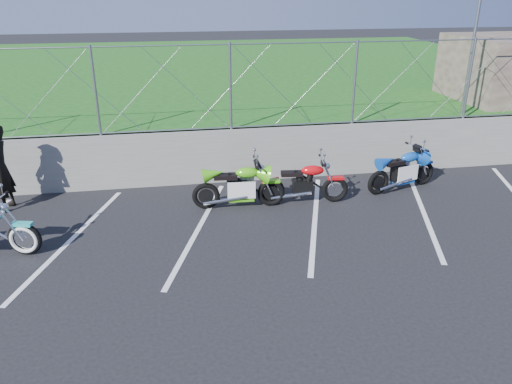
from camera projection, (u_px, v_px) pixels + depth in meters
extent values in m
plane|color=black|center=(202.00, 253.00, 9.02)|extent=(90.00, 90.00, 0.00)
cube|color=slate|center=(190.00, 157.00, 11.95)|extent=(30.00, 0.22, 1.30)
cube|color=#184D14|center=(178.00, 82.00, 21.03)|extent=(30.00, 20.00, 1.30)
cylinder|color=gray|center=(184.00, 45.00, 10.94)|extent=(28.00, 0.03, 0.03)
cylinder|color=gray|center=(189.00, 129.00, 11.68)|extent=(28.00, 0.03, 0.03)
cylinder|color=gray|center=(471.00, 56.00, 12.62)|extent=(0.08, 0.08, 3.00)
cube|color=silver|center=(73.00, 238.00, 9.55)|extent=(1.49, 4.31, 0.01)
cube|color=silver|center=(199.00, 228.00, 9.93)|extent=(1.49, 4.31, 0.01)
cube|color=silver|center=(315.00, 219.00, 10.31)|extent=(1.49, 4.31, 0.01)
cube|color=silver|center=(423.00, 211.00, 10.69)|extent=(1.49, 4.31, 0.01)
torus|color=black|center=(25.00, 239.00, 8.86)|extent=(0.63, 0.24, 0.62)
cube|color=#30C0B8|center=(22.00, 224.00, 8.74)|extent=(0.38, 0.22, 0.06)
torus|color=black|center=(271.00, 191.00, 10.96)|extent=(0.59, 0.17, 0.58)
torus|color=black|center=(335.00, 189.00, 11.03)|extent=(0.59, 0.17, 0.58)
cube|color=black|center=(302.00, 187.00, 10.96)|extent=(0.46, 0.31, 0.32)
ellipsoid|color=red|center=(313.00, 170.00, 10.83)|extent=(0.52, 0.29, 0.22)
cube|color=black|center=(292.00, 174.00, 10.83)|extent=(0.49, 0.28, 0.08)
cube|color=red|center=(336.00, 178.00, 10.93)|extent=(0.37, 0.18, 0.06)
cylinder|color=silver|center=(322.00, 160.00, 10.75)|extent=(0.11, 0.68, 0.03)
torus|color=black|center=(206.00, 196.00, 10.68)|extent=(0.60, 0.14, 0.60)
torus|color=black|center=(271.00, 193.00, 10.83)|extent=(0.60, 0.14, 0.60)
cube|color=black|center=(238.00, 190.00, 10.72)|extent=(0.47, 0.30, 0.34)
ellipsoid|color=#50B917|center=(248.00, 172.00, 10.59)|extent=(0.54, 0.27, 0.23)
cube|color=black|center=(225.00, 176.00, 10.56)|extent=(0.51, 0.27, 0.09)
cube|color=#50B917|center=(271.00, 181.00, 10.73)|extent=(0.39, 0.17, 0.06)
cylinder|color=silver|center=(256.00, 162.00, 10.52)|extent=(0.07, 0.72, 0.03)
torus|color=black|center=(378.00, 183.00, 11.42)|extent=(0.59, 0.27, 0.58)
torus|color=black|center=(423.00, 173.00, 11.98)|extent=(0.59, 0.27, 0.58)
cube|color=black|center=(401.00, 174.00, 11.66)|extent=(0.50, 0.39, 0.33)
ellipsoid|color=#124DAE|center=(410.00, 157.00, 11.60)|extent=(0.56, 0.37, 0.22)
cube|color=black|center=(394.00, 163.00, 11.43)|extent=(0.53, 0.36, 0.09)
cube|color=#124DAE|center=(425.00, 163.00, 11.88)|extent=(0.39, 0.24, 0.06)
cylinder|color=silver|center=(417.00, 147.00, 11.58)|extent=(0.22, 0.67, 0.03)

